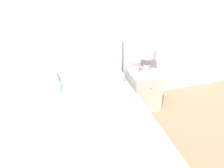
{
  "coord_description": "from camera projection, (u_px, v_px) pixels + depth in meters",
  "views": [
    {
      "loc": [
        -0.25,
        -3.17,
        2.24
      ],
      "look_at": [
        0.57,
        -0.54,
        0.63
      ],
      "focal_mm": 42.0,
      "sensor_mm": 36.0,
      "label": 1
    }
  ],
  "objects": [
    {
      "name": "nightstand",
      "position": [
        143.0,
        90.0,
        3.77
      ],
      "size": [
        0.4,
        0.45,
        0.54
      ],
      "color": "silver",
      "rests_on": "ground_plane"
    },
    {
      "name": "flower_vase",
      "position": [
        136.0,
        63.0,
        3.53
      ],
      "size": [
        0.14,
        0.14,
        0.26
      ],
      "color": "white",
      "rests_on": "nightstand"
    },
    {
      "name": "ground_plane",
      "position": [
        64.0,
        110.0,
        3.81
      ],
      "size": [
        12.0,
        12.0,
        0.0
      ],
      "primitive_type": "plane",
      "color": "tan"
    },
    {
      "name": "table_lamp",
      "position": [
        147.0,
        54.0,
        3.59
      ],
      "size": [
        0.22,
        0.22,
        0.33
      ],
      "color": "#A8B2BC",
      "rests_on": "nightstand"
    },
    {
      "name": "bed",
      "position": [
        73.0,
        134.0,
        2.92
      ],
      "size": [
        1.72,
        1.95,
        1.04
      ],
      "color": "tan",
      "rests_on": "ground_plane"
    },
    {
      "name": "wall_back",
      "position": [
        53.0,
        20.0,
        3.21
      ],
      "size": [
        8.0,
        0.06,
        2.6
      ],
      "color": "white",
      "rests_on": "ground_plane"
    }
  ]
}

